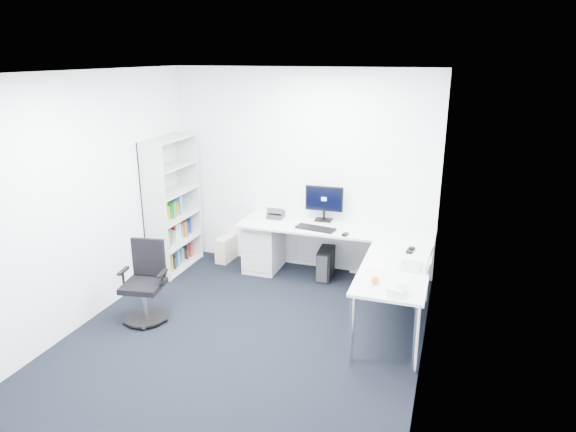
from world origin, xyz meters
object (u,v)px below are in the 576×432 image
(monitor, at_px, (324,203))
(laptop, at_px, (411,258))
(bookshelf, at_px, (172,205))
(task_chair, at_px, (143,283))
(l_desk, at_px, (327,263))

(monitor, height_order, laptop, monitor)
(bookshelf, bearing_deg, task_chair, -72.98)
(laptop, bearing_deg, task_chair, -163.68)
(bookshelf, height_order, laptop, bookshelf)
(task_chair, bearing_deg, l_desk, 29.28)
(laptop, bearing_deg, monitor, 137.65)
(l_desk, relative_size, bookshelf, 1.38)
(monitor, bearing_deg, l_desk, -72.16)
(l_desk, relative_size, laptop, 8.30)
(monitor, xyz_separation_m, laptop, (1.26, -1.23, -0.14))
(bookshelf, distance_m, task_chair, 1.57)
(monitor, distance_m, laptop, 1.76)
(l_desk, height_order, laptop, laptop)
(l_desk, xyz_separation_m, bookshelf, (-2.17, 0.05, 0.54))
(task_chair, xyz_separation_m, laptop, (2.79, 0.71, 0.39))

